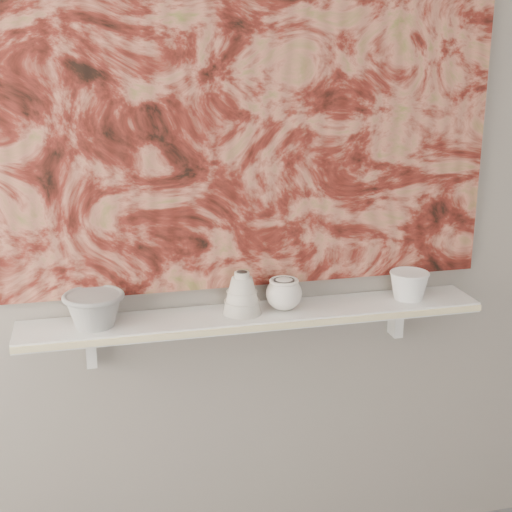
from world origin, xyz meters
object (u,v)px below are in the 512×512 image
object	(u,v)px
painting	(249,103)
cup_cream	(284,294)
bowl_white	(409,285)
bell_vessel	(242,293)
shelf	(256,316)
bowl_grey	(94,309)

from	to	relation	value
painting	cup_cream	size ratio (longest dim) A/B	13.65
painting	bowl_white	bearing A→B (deg)	-9.19
painting	bell_vessel	distance (m)	0.55
painting	bell_vessel	xyz separation A→B (m)	(-0.04, -0.08, -0.55)
painting	shelf	bearing A→B (deg)	-90.00
shelf	cup_cream	world-z (taller)	cup_cream
cup_cream	bell_vessel	world-z (taller)	bell_vessel
cup_cream	bell_vessel	bearing A→B (deg)	180.00
shelf	painting	world-z (taller)	painting
shelf	bell_vessel	xyz separation A→B (m)	(-0.04, 0.00, 0.08)
bowl_grey	cup_cream	bearing A→B (deg)	0.00
painting	cup_cream	distance (m)	0.57
cup_cream	bell_vessel	distance (m)	0.13
cup_cream	shelf	bearing A→B (deg)	180.00
shelf	painting	bearing A→B (deg)	90.00
painting	bell_vessel	world-z (taller)	painting
bowl_white	shelf	bearing A→B (deg)	180.00
bell_vessel	shelf	bearing A→B (deg)	0.00
shelf	painting	size ratio (longest dim) A/B	0.93
bowl_white	bowl_grey	bearing A→B (deg)	180.00
cup_cream	painting	bearing A→B (deg)	137.54
painting	bell_vessel	size ratio (longest dim) A/B	11.58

